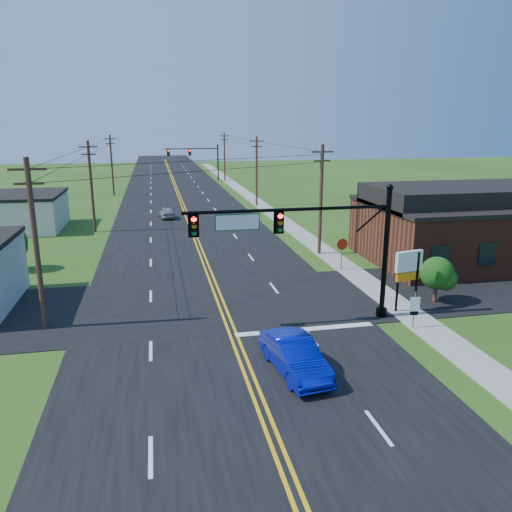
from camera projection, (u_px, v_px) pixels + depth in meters
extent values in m
plane|color=#254614|center=(258.00, 411.00, 18.97)|extent=(260.00, 260.00, 0.00)
cube|color=black|center=(181.00, 206.00, 66.31)|extent=(16.00, 220.00, 0.04)
cube|color=black|center=(218.00, 303.00, 30.33)|extent=(70.00, 10.00, 0.04)
cube|color=gray|center=(276.00, 216.00, 58.87)|extent=(2.00, 160.00, 0.08)
cylinder|color=black|center=(385.00, 255.00, 27.32)|extent=(0.28, 0.28, 7.20)
cylinder|color=black|center=(381.00, 312.00, 28.18)|extent=(0.60, 0.60, 0.50)
sphere|color=black|center=(390.00, 187.00, 26.37)|extent=(0.36, 0.36, 0.36)
cylinder|color=black|center=(289.00, 210.00, 25.56)|extent=(11.00, 0.18, 0.18)
cube|color=#04571B|center=(237.00, 222.00, 25.18)|extent=(2.30, 0.06, 0.85)
cylinder|color=black|center=(218.00, 161.00, 95.50)|extent=(0.28, 0.28, 7.20)
cylinder|color=black|center=(218.00, 179.00, 96.36)|extent=(0.60, 0.60, 0.50)
sphere|color=black|center=(218.00, 141.00, 94.55)|extent=(0.36, 0.36, 0.36)
cylinder|color=black|center=(191.00, 149.00, 93.92)|extent=(10.00, 0.18, 0.18)
cube|color=#04571B|center=(174.00, 152.00, 93.44)|extent=(2.30, 0.06, 0.85)
cube|color=#592919|center=(459.00, 233.00, 39.31)|extent=(14.00, 11.00, 4.40)
cube|color=black|center=(463.00, 204.00, 38.71)|extent=(14.20, 11.20, 0.30)
cube|color=beige|center=(0.00, 213.00, 50.85)|extent=(12.00, 9.00, 3.40)
cylinder|color=#362118|center=(36.00, 246.00, 25.45)|extent=(0.28, 0.28, 9.00)
cube|color=#362118|center=(27.00, 169.00, 24.45)|extent=(1.80, 0.12, 0.12)
cube|color=#362118|center=(29.00, 184.00, 24.63)|extent=(1.40, 0.12, 0.12)
cylinder|color=#362118|center=(91.00, 187.00, 49.12)|extent=(0.28, 0.28, 9.00)
cube|color=#362118|center=(88.00, 147.00, 48.12)|extent=(1.80, 0.12, 0.12)
cube|color=#362118|center=(89.00, 154.00, 48.30)|extent=(1.40, 0.12, 0.12)
cylinder|color=#362118|center=(112.00, 166.00, 74.69)|extent=(0.28, 0.28, 9.00)
cube|color=#362118|center=(110.00, 139.00, 73.69)|extent=(1.80, 0.12, 0.12)
cube|color=#362118|center=(110.00, 144.00, 73.87)|extent=(1.40, 0.12, 0.12)
cylinder|color=#362118|center=(321.00, 201.00, 40.54)|extent=(0.28, 0.28, 9.00)
cube|color=#362118|center=(322.00, 152.00, 39.54)|extent=(1.80, 0.12, 0.12)
cube|color=#362118|center=(322.00, 161.00, 39.72)|extent=(1.40, 0.12, 0.12)
cylinder|color=#362118|center=(257.00, 172.00, 65.16)|extent=(0.28, 0.28, 9.00)
cube|color=#362118|center=(257.00, 141.00, 64.16)|extent=(1.80, 0.12, 0.12)
cube|color=#362118|center=(257.00, 147.00, 64.34)|extent=(1.40, 0.12, 0.12)
cylinder|color=#362118|center=(225.00, 157.00, 93.57)|extent=(0.28, 0.28, 9.00)
cube|color=#362118|center=(224.00, 136.00, 92.57)|extent=(1.80, 0.12, 0.12)
cube|color=#362118|center=(224.00, 140.00, 92.75)|extent=(1.40, 0.12, 0.12)
cylinder|color=#362118|center=(369.00, 231.00, 46.44)|extent=(0.24, 0.24, 1.85)
sphere|color=#1B400F|center=(370.00, 213.00, 46.01)|extent=(3.00, 3.00, 3.00)
cylinder|color=#362118|center=(435.00, 292.00, 30.31)|extent=(0.24, 0.24, 1.32)
sphere|color=#1B400F|center=(437.00, 273.00, 30.00)|extent=(2.00, 2.00, 2.00)
cylinder|color=#362118|center=(13.00, 260.00, 36.90)|extent=(0.24, 0.24, 1.54)
sphere|color=#1B400F|center=(10.00, 242.00, 36.54)|extent=(2.40, 2.40, 2.40)
imported|color=#0713A9|center=(295.00, 356.00, 21.64)|extent=(2.27, 4.94, 1.57)
imported|color=#A3A4A8|center=(166.00, 213.00, 57.40)|extent=(1.99, 3.96, 1.30)
cylinder|color=slate|center=(414.00, 311.00, 26.25)|extent=(0.08, 0.08, 2.08)
cube|color=white|center=(415.00, 300.00, 26.07)|extent=(0.52, 0.10, 0.28)
cube|color=white|center=(415.00, 307.00, 26.16)|extent=(0.52, 0.10, 0.52)
cube|color=black|center=(414.00, 313.00, 26.26)|extent=(0.43, 0.09, 0.21)
cylinder|color=slate|center=(342.00, 256.00, 36.67)|extent=(0.08, 0.08, 2.32)
cylinder|color=#9D2008|center=(342.00, 244.00, 36.41)|extent=(0.88, 0.08, 0.88)
cylinder|color=black|center=(398.00, 283.00, 28.43)|extent=(0.16, 0.16, 3.52)
cylinder|color=black|center=(417.00, 282.00, 28.65)|extent=(0.16, 0.16, 3.52)
cube|color=silver|center=(409.00, 261.00, 28.21)|extent=(1.77, 0.63, 1.17)
cube|color=#CC720C|center=(408.00, 276.00, 28.44)|extent=(1.58, 0.56, 0.49)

